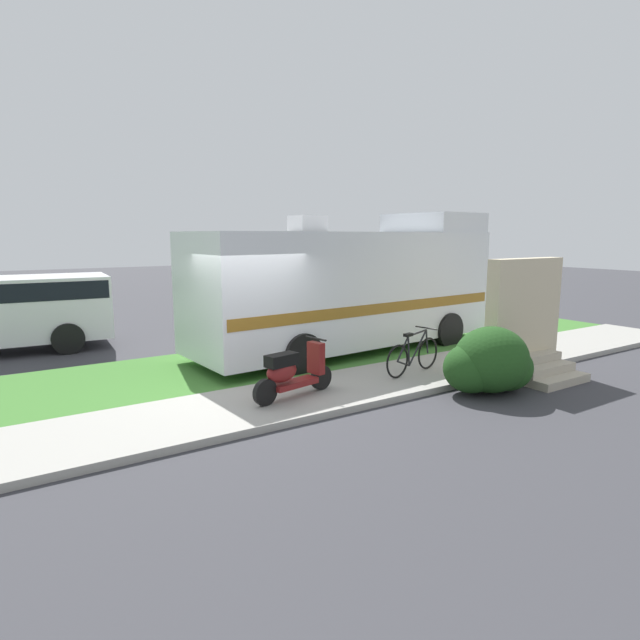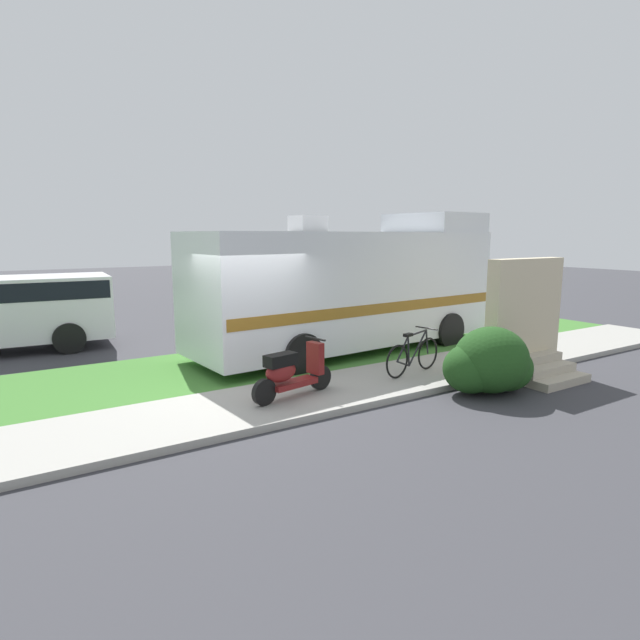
% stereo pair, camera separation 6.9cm
% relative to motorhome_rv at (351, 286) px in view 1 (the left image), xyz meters
% --- Properties ---
extents(ground_plane, '(80.00, 80.00, 0.00)m').
position_rel_motorhome_rv_xyz_m(ground_plane, '(-3.35, -1.47, -1.63)').
color(ground_plane, '#38383D').
extents(sidewalk, '(24.00, 2.00, 0.12)m').
position_rel_motorhome_rv_xyz_m(sidewalk, '(-3.35, -2.67, -1.57)').
color(sidewalk, '#9E9B93').
rests_on(sidewalk, ground).
extents(grass_strip, '(24.00, 3.40, 0.08)m').
position_rel_motorhome_rv_xyz_m(grass_strip, '(-3.35, 0.03, -1.59)').
color(grass_strip, '#3D752D').
rests_on(grass_strip, ground).
extents(motorhome_rv, '(7.98, 2.95, 3.43)m').
position_rel_motorhome_rv_xyz_m(motorhome_rv, '(0.00, 0.00, 0.00)').
color(motorhome_rv, silver).
rests_on(motorhome_rv, ground).
extents(scooter, '(1.69, 0.61, 0.97)m').
position_rel_motorhome_rv_xyz_m(scooter, '(-3.25, -2.76, -1.05)').
color(scooter, black).
rests_on(scooter, ground).
extents(bicycle, '(1.65, 0.52, 0.89)m').
position_rel_motorhome_rv_xyz_m(bicycle, '(-0.43, -2.71, -1.13)').
color(bicycle, black).
rests_on(bicycle, ground).
extents(pickup_truck_near, '(5.70, 2.35, 1.84)m').
position_rel_motorhome_rv_xyz_m(pickup_truck_near, '(-6.97, 4.50, -0.65)').
color(pickup_truck_near, silver).
rests_on(pickup_truck_near, ground).
extents(porch_steps, '(2.00, 1.26, 2.40)m').
position_rel_motorhome_rv_xyz_m(porch_steps, '(1.70, -3.76, -0.66)').
color(porch_steps, '#B2A893').
rests_on(porch_steps, ground).
extents(bush_by_porch, '(1.70, 1.27, 1.20)m').
position_rel_motorhome_rv_xyz_m(bush_by_porch, '(0.08, -4.16, -1.06)').
color(bush_by_porch, '#1E4719').
rests_on(bush_by_porch, ground).
extents(bottle_green, '(0.07, 0.07, 0.28)m').
position_rel_motorhome_rv_xyz_m(bottle_green, '(1.27, -2.34, -1.39)').
color(bottle_green, navy).
rests_on(bottle_green, ground).
extents(bottle_spare, '(0.07, 0.07, 0.29)m').
position_rel_motorhome_rv_xyz_m(bottle_spare, '(2.76, -2.86, -1.38)').
color(bottle_spare, '#B2B2B7').
rests_on(bottle_spare, ground).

